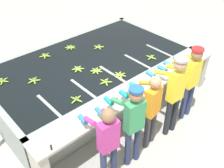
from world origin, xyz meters
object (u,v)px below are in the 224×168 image
object	(u,v)px
banana_bunch_floating_1	(3,81)
banana_bunch_floating_3	(106,82)
banana_bunch_floating_6	(99,47)
banana_bunch_floating_7	(96,71)
worker_2	(151,106)
banana_bunch_floating_0	(76,99)
banana_bunch_floating_8	(45,56)
banana_bunch_floating_9	(120,75)
banana_bunch_floating_5	(151,57)
worker_3	(174,89)
knife_1	(50,144)
knife_0	(119,99)
worker_0	(107,140)
banana_bunch_floating_2	(78,69)
worker_1	(133,119)
worker_4	(190,77)
banana_bunch_floating_4	(34,81)
banana_bunch_floating_10	(70,47)

from	to	relation	value
banana_bunch_floating_1	banana_bunch_floating_3	distance (m)	2.09
banana_bunch_floating_6	banana_bunch_floating_7	size ratio (longest dim) A/B	0.99
banana_bunch_floating_6	banana_bunch_floating_1	bearing A→B (deg)	175.66
worker_2	banana_bunch_floating_0	xyz separation A→B (m)	(-0.86, 1.05, -0.02)
banana_bunch_floating_8	banana_bunch_floating_9	world-z (taller)	same
banana_bunch_floating_3	banana_bunch_floating_5	xyz separation A→B (m)	(1.43, 0.04, 0.00)
worker_3	knife_1	bearing A→B (deg)	167.34
worker_2	knife_0	size ratio (longest dim) A/B	4.74
banana_bunch_floating_5	banana_bunch_floating_7	bearing A→B (deg)	162.61
worker_2	worker_0	bearing A→B (deg)	-176.23
banana_bunch_floating_2	banana_bunch_floating_3	world-z (taller)	same
banana_bunch_floating_6	banana_bunch_floating_7	world-z (taller)	same
worker_1	worker_3	xyz separation A→B (m)	(1.10, 0.01, 0.06)
knife_0	knife_1	bearing A→B (deg)	-177.02
worker_4	knife_0	world-z (taller)	worker_4
worker_2	banana_bunch_floating_0	world-z (taller)	worker_2
banana_bunch_floating_3	worker_0	bearing A→B (deg)	-129.93
worker_3	worker_0	bearing A→B (deg)	179.95
banana_bunch_floating_8	knife_1	bearing A→B (deg)	-118.64
worker_4	knife_0	distance (m)	1.56
banana_bunch_floating_6	banana_bunch_floating_8	size ratio (longest dim) A/B	1.00
worker_0	banana_bunch_floating_9	size ratio (longest dim) A/B	5.57
worker_4	banana_bunch_floating_0	distance (m)	2.31
worker_0	banana_bunch_floating_1	xyz separation A→B (m)	(-0.54, 2.60, -0.01)
banana_bunch_floating_3	worker_4	bearing A→B (deg)	-40.78
banana_bunch_floating_7	banana_bunch_floating_9	world-z (taller)	same
worker_2	knife_0	xyz separation A→B (m)	(-0.27, 0.53, -0.03)
worker_4	banana_bunch_floating_5	distance (m)	1.16
banana_bunch_floating_4	banana_bunch_floating_10	xyz separation A→B (m)	(1.36, 0.68, -0.00)
worker_4	banana_bunch_floating_8	bearing A→B (deg)	120.04
banana_bunch_floating_5	banana_bunch_floating_10	bearing A→B (deg)	123.96
banana_bunch_floating_9	banana_bunch_floating_0	bearing A→B (deg)	-177.45
worker_1	worker_4	size ratio (longest dim) A/B	1.00
knife_0	banana_bunch_floating_0	bearing A→B (deg)	138.46
banana_bunch_floating_1	banana_bunch_floating_7	world-z (taller)	same
banana_bunch_floating_7	worker_2	bearing A→B (deg)	-90.91
worker_1	knife_0	distance (m)	0.67
worker_4	knife_1	xyz separation A→B (m)	(-2.97, 0.45, -0.10)
banana_bunch_floating_10	banana_bunch_floating_9	bearing A→B (deg)	-87.47
worker_1	banana_bunch_floating_9	xyz separation A→B (m)	(0.83, 1.19, -0.09)
banana_bunch_floating_4	banana_bunch_floating_5	world-z (taller)	same
banana_bunch_floating_1	banana_bunch_floating_8	xyz separation A→B (m)	(1.17, 0.33, 0.00)
knife_0	knife_1	xyz separation A→B (m)	(-1.50, -0.08, 0.00)
worker_1	banana_bunch_floating_4	distance (m)	2.29
worker_4	banana_bunch_floating_9	distance (m)	1.43
worker_3	knife_1	distance (m)	2.40
banana_bunch_floating_4	banana_bunch_floating_6	distance (m)	1.91
banana_bunch_floating_4	banana_bunch_floating_9	xyz separation A→B (m)	(1.44, -1.02, -0.00)
worker_3	knife_1	xyz separation A→B (m)	(-2.34, 0.52, -0.16)
banana_bunch_floating_3	banana_bunch_floating_4	bearing A→B (deg)	136.21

